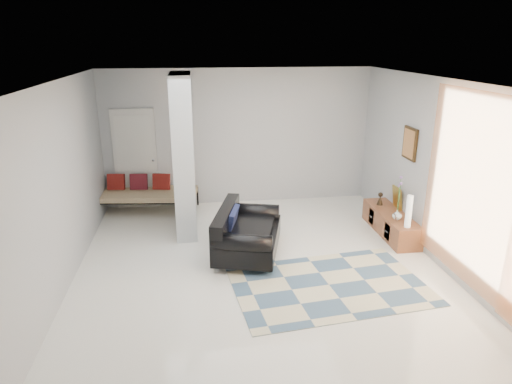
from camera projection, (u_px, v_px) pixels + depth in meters
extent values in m
plane|color=white|center=(259.00, 266.00, 7.05)|extent=(6.00, 6.00, 0.00)
plane|color=white|center=(259.00, 80.00, 6.17)|extent=(6.00, 6.00, 0.00)
plane|color=#B0B2B4|center=(238.00, 138.00, 9.43)|extent=(6.00, 0.00, 6.00)
plane|color=#B0B2B4|center=(311.00, 283.00, 3.79)|extent=(6.00, 0.00, 6.00)
plane|color=#B0B2B4|center=(61.00, 187.00, 6.25)|extent=(0.00, 6.00, 6.00)
plane|color=#B0B2B4|center=(437.00, 172.00, 6.97)|extent=(0.00, 6.00, 6.00)
cube|color=silver|center=(184.00, 155.00, 7.97)|extent=(0.35, 1.20, 2.80)
cube|color=silver|center=(136.00, 159.00, 9.23)|extent=(0.85, 0.06, 2.04)
plane|color=#FF8A43|center=(477.00, 193.00, 5.86)|extent=(0.00, 2.55, 2.55)
cube|color=#39240F|center=(410.00, 143.00, 7.73)|extent=(0.04, 0.45, 0.55)
cube|color=brown|center=(391.00, 223.00, 8.17)|extent=(0.45, 1.61, 0.40)
cube|color=#39240F|center=(388.00, 232.00, 7.80)|extent=(0.02, 0.21, 0.28)
cube|color=#39240F|center=(372.00, 216.00, 8.47)|extent=(0.02, 0.21, 0.28)
cube|color=gold|center=(397.00, 198.00, 8.27)|extent=(0.09, 0.32, 0.40)
cube|color=silver|center=(395.00, 217.00, 7.73)|extent=(0.04, 0.10, 0.12)
cylinder|color=silver|center=(218.00, 268.00, 6.87)|extent=(0.05, 0.05, 0.10)
cylinder|color=silver|center=(233.00, 233.00, 8.11)|extent=(0.05, 0.05, 0.10)
cylinder|color=silver|center=(267.00, 271.00, 6.79)|extent=(0.05, 0.05, 0.10)
cylinder|color=silver|center=(274.00, 235.00, 8.03)|extent=(0.05, 0.05, 0.10)
cube|color=black|center=(248.00, 239.00, 7.39)|extent=(1.30, 1.74, 0.30)
cube|color=black|center=(226.00, 219.00, 7.32)|extent=(0.60, 1.55, 0.36)
cylinder|color=black|center=(242.00, 243.00, 6.70)|extent=(0.93, 0.50, 0.28)
cylinder|color=black|center=(253.00, 212.00, 7.93)|extent=(0.93, 0.50, 0.28)
cube|color=black|center=(233.00, 218.00, 7.30)|extent=(0.28, 0.59, 0.31)
cylinder|color=black|center=(92.00, 210.00, 8.78)|extent=(0.04, 0.04, 0.40)
cylinder|color=black|center=(193.00, 210.00, 8.82)|extent=(0.04, 0.04, 0.40)
cylinder|color=black|center=(105.00, 197.00, 9.55)|extent=(0.04, 0.04, 0.40)
cylinder|color=black|center=(198.00, 196.00, 9.58)|extent=(0.04, 0.04, 0.40)
cube|color=#C6B691|center=(147.00, 194.00, 9.13)|extent=(2.05, 1.06, 0.12)
cube|color=maroon|center=(116.00, 182.00, 9.19)|extent=(0.36, 0.20, 0.33)
cube|color=maroon|center=(139.00, 182.00, 9.20)|extent=(0.36, 0.20, 0.33)
cube|color=maroon|center=(161.00, 182.00, 9.20)|extent=(0.36, 0.20, 0.33)
cube|color=beige|center=(329.00, 285.00, 6.49)|extent=(2.87, 2.07, 0.01)
cylinder|color=beige|center=(409.00, 212.00, 7.41)|extent=(0.10, 0.10, 0.54)
imported|color=white|center=(397.00, 215.00, 7.78)|extent=(0.17, 0.17, 0.17)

